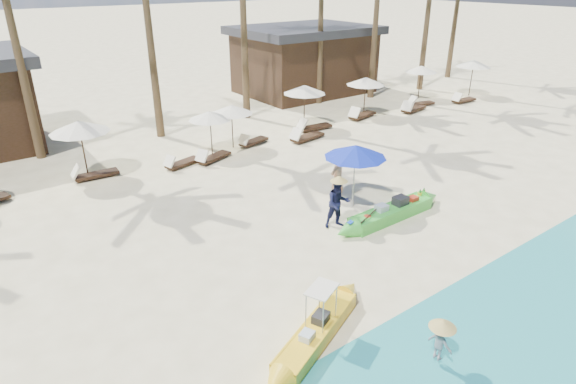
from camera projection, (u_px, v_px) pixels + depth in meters
ground at (297, 283)px, 12.71m from camera, size 240.00×240.00×0.00m
green_canoe at (391, 212)px, 15.93m from camera, size 5.37×0.77×0.68m
yellow_canoe at (317, 332)px, 10.68m from camera, size 4.51×2.20×1.24m
tourist at (337, 178)px, 16.93m from camera, size 0.70×0.52×1.75m
vendor_green at (338, 203)px, 15.19m from camera, size 0.97×0.86×1.65m
vendor_yellow at (440, 342)px, 9.80m from camera, size 0.35×0.57×0.86m
blue_umbrella at (356, 151)px, 16.01m from camera, size 2.11×2.11×2.27m
resort_parasol_5 at (79, 127)px, 18.38m from camera, size 2.26×2.26×2.33m
lounger_5_left at (93, 174)px, 19.06m from camera, size 1.79×0.67×0.60m
resort_parasol_6 at (210, 115)px, 21.04m from camera, size 1.91×1.91×1.97m
lounger_6_left at (181, 162)px, 20.23m from camera, size 1.74×0.92×0.57m
lounger_6_right at (212, 157)px, 20.80m from camera, size 1.84×1.09×0.60m
resort_parasol_7 at (231, 109)px, 21.78m from camera, size 1.96×1.96×2.02m
lounger_7_left at (252, 141)px, 22.80m from camera, size 1.74×0.93×0.56m
lounger_7_right at (305, 136)px, 23.35m from camera, size 2.01×0.86×0.66m
resort_parasol_8 at (305, 89)px, 24.53m from camera, size 2.19×2.19×2.26m
lounger_8_left at (313, 126)px, 24.88m from camera, size 1.94×0.75×0.64m
resort_parasol_9 at (366, 81)px, 26.64m from camera, size 2.14×2.14×2.20m
lounger_9_left at (361, 115)px, 26.90m from camera, size 2.06×1.00×0.67m
lounger_9_right at (412, 108)px, 28.20m from camera, size 2.04×0.94×0.67m
resort_parasol_10 at (421, 69)px, 30.53m from camera, size 2.04×2.04×2.10m
lounger_10_left at (413, 109)px, 28.13m from camera, size 1.75×0.80×0.57m
lounger_10_right at (420, 103)px, 29.46m from camera, size 1.80×0.90×0.59m
resort_parasol_11 at (474, 63)px, 31.23m from camera, size 2.26×2.26×2.33m
lounger_11_left at (463, 99)px, 30.19m from camera, size 1.84×0.64×0.62m
pavilion_east at (304, 59)px, 32.16m from camera, size 8.80×6.60×4.30m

